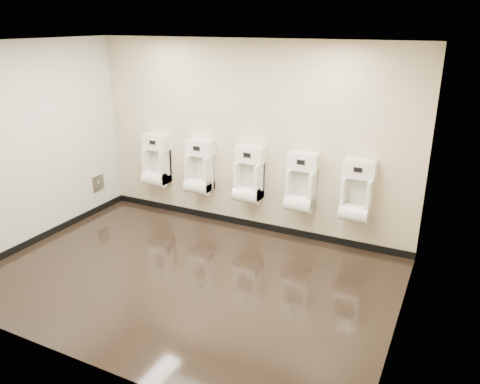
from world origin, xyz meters
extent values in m
cube|color=black|center=(0.00, 0.00, 0.00)|extent=(5.00, 3.50, 0.00)
cube|color=white|center=(0.00, 0.00, 2.80)|extent=(5.00, 3.50, 0.00)
cube|color=beige|center=(0.00, 1.75, 1.40)|extent=(5.00, 0.02, 2.80)
cube|color=beige|center=(0.00, -1.75, 1.40)|extent=(5.00, 0.02, 2.80)
cube|color=beige|center=(-2.50, 0.00, 1.40)|extent=(0.02, 3.50, 2.80)
cube|color=beige|center=(2.50, 0.00, 1.40)|extent=(0.02, 3.50, 2.80)
cube|color=silver|center=(-2.50, 0.00, 1.40)|extent=(0.01, 3.50, 2.80)
cube|color=black|center=(0.00, 1.74, 0.05)|extent=(5.00, 0.02, 0.10)
cube|color=black|center=(-2.49, 0.00, 0.05)|extent=(0.02, 3.50, 0.10)
cube|color=#9E9EA3|center=(-2.48, 1.20, 0.50)|extent=(0.03, 0.25, 0.25)
cylinder|color=silver|center=(-2.46, 1.20, 0.50)|extent=(0.02, 0.04, 0.04)
cube|color=white|center=(-1.57, 1.61, 0.80)|extent=(0.38, 0.28, 0.54)
cube|color=silver|center=(-1.57, 1.70, 0.84)|extent=(0.29, 0.01, 0.42)
cylinder|color=white|center=(-1.57, 1.54, 0.60)|extent=(0.38, 0.23, 0.23)
cube|color=white|center=(-1.57, 1.65, 1.19)|extent=(0.43, 0.20, 0.23)
cube|color=black|center=(-1.57, 1.54, 1.21)|extent=(0.11, 0.01, 0.06)
cube|color=silver|center=(-1.57, 1.54, 1.21)|extent=(0.13, 0.01, 0.08)
cylinder|color=silver|center=(-1.35, 1.65, 1.19)|extent=(0.01, 0.03, 0.03)
cube|color=white|center=(-0.76, 1.61, 0.80)|extent=(0.38, 0.28, 0.54)
cube|color=silver|center=(-0.76, 1.70, 0.84)|extent=(0.29, 0.01, 0.42)
cylinder|color=white|center=(-0.76, 1.54, 0.60)|extent=(0.38, 0.23, 0.23)
cube|color=white|center=(-0.76, 1.65, 1.19)|extent=(0.43, 0.20, 0.23)
cube|color=black|center=(-0.76, 1.54, 1.21)|extent=(0.11, 0.01, 0.06)
cube|color=silver|center=(-0.76, 1.54, 1.21)|extent=(0.13, 0.01, 0.08)
cylinder|color=silver|center=(-0.54, 1.65, 1.19)|extent=(0.01, 0.03, 0.03)
cube|color=white|center=(0.08, 1.61, 0.80)|extent=(0.38, 0.28, 0.54)
cube|color=silver|center=(0.08, 1.70, 0.84)|extent=(0.29, 0.01, 0.42)
cylinder|color=white|center=(0.08, 1.54, 0.60)|extent=(0.38, 0.23, 0.23)
cube|color=white|center=(0.08, 1.65, 1.19)|extent=(0.43, 0.20, 0.23)
cube|color=black|center=(0.08, 1.54, 1.21)|extent=(0.11, 0.01, 0.06)
cube|color=silver|center=(0.08, 1.54, 1.21)|extent=(0.13, 0.01, 0.08)
cylinder|color=silver|center=(0.30, 1.65, 1.19)|extent=(0.01, 0.03, 0.03)
cube|color=white|center=(0.90, 1.61, 0.80)|extent=(0.38, 0.28, 0.54)
cube|color=silver|center=(0.90, 1.70, 0.84)|extent=(0.29, 0.01, 0.42)
cylinder|color=white|center=(0.90, 1.54, 0.60)|extent=(0.38, 0.23, 0.23)
cube|color=white|center=(0.90, 1.65, 1.19)|extent=(0.43, 0.20, 0.23)
cube|color=black|center=(0.90, 1.54, 1.21)|extent=(0.11, 0.01, 0.06)
cube|color=silver|center=(0.90, 1.54, 1.21)|extent=(0.13, 0.01, 0.08)
cylinder|color=silver|center=(1.12, 1.65, 1.19)|extent=(0.01, 0.03, 0.03)
cube|color=white|center=(1.68, 1.61, 0.80)|extent=(0.38, 0.28, 0.54)
cube|color=silver|center=(1.68, 1.70, 0.84)|extent=(0.29, 0.01, 0.42)
cylinder|color=white|center=(1.68, 1.54, 0.60)|extent=(0.38, 0.23, 0.23)
cube|color=white|center=(1.68, 1.65, 1.19)|extent=(0.43, 0.20, 0.23)
cube|color=black|center=(1.68, 1.54, 1.21)|extent=(0.11, 0.01, 0.06)
cube|color=silver|center=(1.68, 1.54, 1.21)|extent=(0.13, 0.01, 0.08)
cylinder|color=silver|center=(1.89, 1.65, 1.19)|extent=(0.01, 0.03, 0.03)
camera|label=1|loc=(2.86, -4.31, 3.02)|focal=35.00mm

